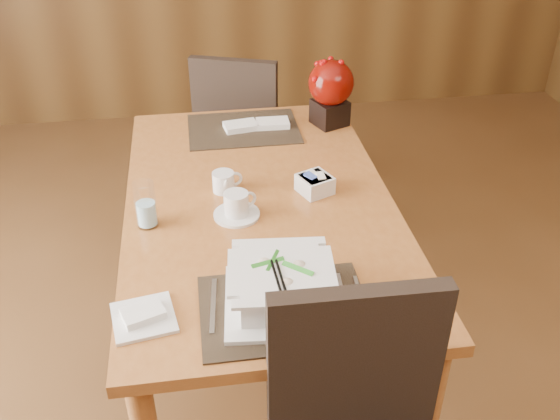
{
  "coord_description": "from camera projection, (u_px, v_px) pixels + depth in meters",
  "views": [
    {
      "loc": [
        -0.2,
        -1.17,
        1.89
      ],
      "look_at": [
        0.03,
        0.35,
        0.87
      ],
      "focal_mm": 40.0,
      "sensor_mm": 36.0,
      "label": 1
    }
  ],
  "objects": [
    {
      "name": "placemat_far",
      "position": [
        243.0,
        129.0,
        2.57
      ],
      "size": [
        0.45,
        0.33,
        0.01
      ],
      "primitive_type": "cube",
      "color": "black",
      "rests_on": "dining_table"
    },
    {
      "name": "sugar_caddy",
      "position": [
        315.0,
        184.0,
        2.14
      ],
      "size": [
        0.14,
        0.14,
        0.06
      ],
      "primitive_type": "cube",
      "rotation": [
        0.0,
        0.0,
        0.41
      ],
      "color": "white",
      "rests_on": "dining_table"
    },
    {
      "name": "water_glass",
      "position": [
        146.0,
        205.0,
        1.95
      ],
      "size": [
        0.08,
        0.08,
        0.15
      ],
      "primitive_type": "cylinder",
      "rotation": [
        0.0,
        0.0,
        -0.27
      ],
      "color": "white",
      "rests_on": "dining_table"
    },
    {
      "name": "berry_decor",
      "position": [
        331.0,
        89.0,
        2.53
      ],
      "size": [
        0.19,
        0.19,
        0.27
      ],
      "rotation": [
        0.0,
        0.0,
        0.39
      ],
      "color": "black",
      "rests_on": "dining_table"
    },
    {
      "name": "coffee_cup",
      "position": [
        236.0,
        206.0,
        2.01
      ],
      "size": [
        0.15,
        0.15,
        0.09
      ],
      "rotation": [
        0.0,
        0.0,
        0.34
      ],
      "color": "white",
      "rests_on": "dining_table"
    },
    {
      "name": "placemat_near",
      "position": [
        285.0,
        309.0,
        1.66
      ],
      "size": [
        0.45,
        0.33,
        0.01
      ],
      "primitive_type": "cube",
      "color": "black",
      "rests_on": "dining_table"
    },
    {
      "name": "soup_setting",
      "position": [
        281.0,
        288.0,
        1.64
      ],
      "size": [
        0.33,
        0.33,
        0.12
      ],
      "rotation": [
        0.0,
        0.0,
        -0.09
      ],
      "color": "white",
      "rests_on": "dining_table"
    },
    {
      "name": "dining_table",
      "position": [
        260.0,
        224.0,
        2.17
      ],
      "size": [
        0.9,
        1.5,
        0.75
      ],
      "color": "#A9642E",
      "rests_on": "ground"
    },
    {
      "name": "bread_plate",
      "position": [
        144.0,
        318.0,
        1.63
      ],
      "size": [
        0.18,
        0.18,
        0.01
      ],
      "primitive_type": "cube",
      "rotation": [
        0.0,
        0.0,
        0.17
      ],
      "color": "white",
      "rests_on": "dining_table"
    },
    {
      "name": "napkins_far",
      "position": [
        259.0,
        124.0,
        2.57
      ],
      "size": [
        0.27,
        0.11,
        0.02
      ],
      "primitive_type": null,
      "rotation": [
        0.0,
        0.0,
        0.05
      ],
      "color": "white",
      "rests_on": "dining_table"
    },
    {
      "name": "far_chair",
      "position": [
        242.0,
        129.0,
        3.11
      ],
      "size": [
        0.54,
        0.54,
        0.91
      ],
      "rotation": [
        0.0,
        0.0,
        2.8
      ],
      "color": "black",
      "rests_on": "ground"
    },
    {
      "name": "creamer_jug",
      "position": [
        223.0,
        182.0,
        2.15
      ],
      "size": [
        0.12,
        0.12,
        0.07
      ],
      "primitive_type": null,
      "rotation": [
        0.0,
        0.0,
        0.2
      ],
      "color": "white",
      "rests_on": "dining_table"
    }
  ]
}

